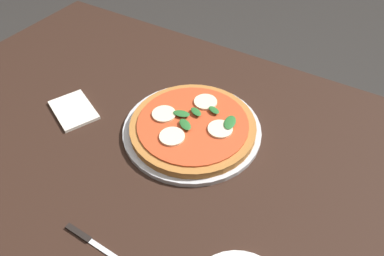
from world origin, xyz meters
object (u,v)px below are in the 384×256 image
at_px(dining_table, 192,175).
at_px(serving_tray, 192,129).
at_px(pizza, 193,126).
at_px(napkin, 74,110).
at_px(knife, 91,241).

height_order(dining_table, serving_tray, serving_tray).
distance_m(serving_tray, pizza, 0.02).
xyz_separation_m(dining_table, napkin, (0.32, 0.05, 0.10)).
height_order(dining_table, napkin, napkin).
height_order(serving_tray, pizza, pizza).
distance_m(serving_tray, napkin, 0.31).
bearing_deg(knife, pizza, -92.56).
distance_m(pizza, napkin, 0.31).
bearing_deg(pizza, napkin, 17.10).
bearing_deg(napkin, serving_tray, -162.10).
bearing_deg(knife, dining_table, -97.88).
xyz_separation_m(dining_table, knife, (0.04, 0.29, 0.10)).
relative_size(serving_tray, pizza, 1.11).
height_order(serving_tray, napkin, serving_tray).
relative_size(serving_tray, knife, 2.04).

